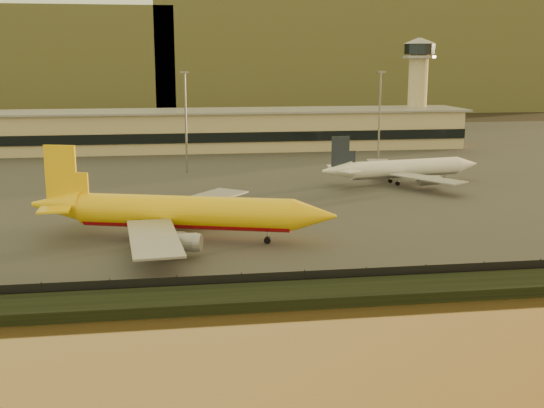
{
  "coord_description": "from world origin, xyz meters",
  "views": [
    {
      "loc": [
        -14.48,
        -93.6,
        28.46
      ],
      "look_at": [
        1.64,
        12.0,
        5.8
      ],
      "focal_mm": 45.0,
      "sensor_mm": 36.0,
      "label": 1
    }
  ],
  "objects": [
    {
      "name": "distant_hills",
      "position": [
        -20.74,
        340.0,
        31.39
      ],
      "size": [
        470.0,
        160.0,
        70.0
      ],
      "color": "olive",
      "rests_on": "ground"
    },
    {
      "name": "ground",
      "position": [
        0.0,
        0.0,
        0.0
      ],
      "size": [
        900.0,
        900.0,
        0.0
      ],
      "primitive_type": "plane",
      "color": "black",
      "rests_on": "ground"
    },
    {
      "name": "dhl_cargo_jet",
      "position": [
        -13.01,
        12.82,
        4.66
      ],
      "size": [
        49.03,
        46.83,
        14.92
      ],
      "rotation": [
        0.0,
        0.0,
        -0.3
      ],
      "color": "yellow",
      "rests_on": "tarmac"
    },
    {
      "name": "white_narrowbody_jet",
      "position": [
        39.1,
        56.29,
        3.67
      ],
      "size": [
        40.35,
        38.88,
        11.63
      ],
      "rotation": [
        0.0,
        0.0,
        0.18
      ],
      "color": "white",
      "rests_on": "tarmac"
    },
    {
      "name": "tarmac",
      "position": [
        0.0,
        95.0,
        0.1
      ],
      "size": [
        320.0,
        220.0,
        0.2
      ],
      "primitive_type": "cube",
      "color": "#2D2D2D",
      "rests_on": "ground"
    },
    {
      "name": "apron_light_masts",
      "position": [
        15.0,
        75.0,
        15.7
      ],
      "size": [
        152.2,
        12.2,
        25.4
      ],
      "color": "slate",
      "rests_on": "tarmac"
    },
    {
      "name": "embankment",
      "position": [
        0.0,
        -17.0,
        0.7
      ],
      "size": [
        320.0,
        7.0,
        1.4
      ],
      "primitive_type": "cube",
      "color": "black",
      "rests_on": "ground"
    },
    {
      "name": "gse_vehicle_white",
      "position": [
        -22.65,
        30.18,
        1.0
      ],
      "size": [
        3.63,
        1.74,
        1.61
      ],
      "primitive_type": "cube",
      "rotation": [
        0.0,
        0.0,
        -0.04
      ],
      "color": "white",
      "rests_on": "tarmac"
    },
    {
      "name": "control_tower",
      "position": [
        70.0,
        131.0,
        21.66
      ],
      "size": [
        11.2,
        11.2,
        35.5
      ],
      "color": "tan",
      "rests_on": "tarmac"
    },
    {
      "name": "gse_vehicle_yellow",
      "position": [
        0.22,
        24.46,
        1.13
      ],
      "size": [
        4.16,
        1.89,
        1.87
      ],
      "primitive_type": "cube",
      "rotation": [
        0.0,
        0.0,
        0.0
      ],
      "color": "yellow",
      "rests_on": "tarmac"
    },
    {
      "name": "perimeter_fence",
      "position": [
        0.0,
        -13.0,
        1.3
      ],
      "size": [
        300.0,
        0.05,
        2.2
      ],
      "primitive_type": "cube",
      "color": "black",
      "rests_on": "tarmac"
    },
    {
      "name": "terminal_building",
      "position": [
        -14.52,
        125.55,
        6.25
      ],
      "size": [
        202.0,
        25.0,
        12.6
      ],
      "color": "tan",
      "rests_on": "tarmac"
    }
  ]
}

